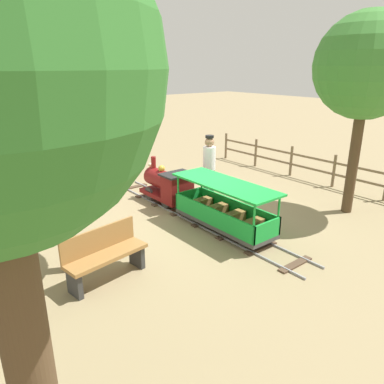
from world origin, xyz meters
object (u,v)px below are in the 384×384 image
park_bench (105,255)px  oak_tree_near (49,73)px  oak_tree_far (367,67)px  conductor_person (209,163)px  locomotive (168,185)px  passenger_car (224,211)px

park_bench → oak_tree_near: size_ratio=0.31×
oak_tree_far → conductor_person: bearing=128.5°
locomotive → oak_tree_near: 4.19m
passenger_car → park_bench: bearing=-176.9°
park_bench → oak_tree_far: 6.23m
passenger_car → oak_tree_near: (-2.96, 0.46, 2.64)m
passenger_car → park_bench: (-2.64, -0.14, -0.01)m
conductor_person → park_bench: (-3.55, -1.64, -0.54)m
passenger_car → conductor_person: (0.91, 1.50, 0.53)m
passenger_car → oak_tree_far: size_ratio=0.56×
passenger_car → conductor_person: bearing=58.6°
locomotive → oak_tree_far: (2.90, -2.94, 2.64)m
conductor_person → oak_tree_near: oak_tree_near is taller
locomotive → park_bench: size_ratio=1.07×
park_bench → oak_tree_near: oak_tree_near is taller
passenger_car → park_bench: passenger_car is taller
park_bench → oak_tree_far: bearing=-8.9°
locomotive → oak_tree_near: bearing=-153.6°
park_bench → oak_tree_far: size_ratio=0.32×
locomotive → conductor_person: 1.12m
locomotive → conductor_person: (0.91, -0.43, 0.47)m
locomotive → oak_tree_far: 4.90m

